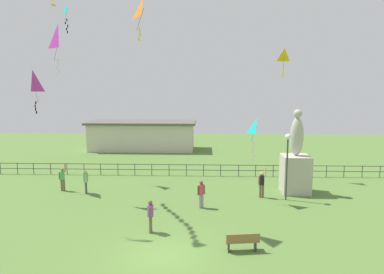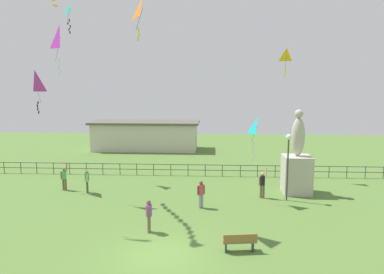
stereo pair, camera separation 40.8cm
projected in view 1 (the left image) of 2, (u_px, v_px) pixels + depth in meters
name	position (u px, v px, depth m)	size (l,w,h in m)	color
ground_plane	(163.00, 255.00, 15.53)	(80.00, 80.00, 0.00)	#517533
statue_monument	(296.00, 167.00, 24.51)	(1.83, 1.83, 5.70)	#B2AD9E
lamppost	(287.00, 152.00, 22.71)	(0.36, 0.36, 4.27)	#38383D
park_bench	(242.00, 241.00, 15.86)	(1.54, 0.62, 0.85)	olive
person_0	(262.00, 183.00, 23.47)	(0.52, 0.36, 2.00)	brown
person_1	(150.00, 214.00, 17.84)	(0.31, 0.50, 1.66)	brown
person_3	(201.00, 192.00, 21.47)	(0.45, 0.31, 1.67)	#99999E
person_4	(86.00, 180.00, 24.41)	(0.30, 0.47, 1.64)	#3F4C47
person_5	(62.00, 177.00, 25.00)	(0.51, 0.30, 1.90)	brown
kite_0	(256.00, 129.00, 22.20)	(0.75, 0.86, 2.66)	#19B2B2
kite_1	(33.00, 83.00, 24.17)	(0.78, 0.89, 2.93)	#B22DB2
kite_2	(68.00, 9.00, 27.05)	(0.85, 0.98, 2.36)	#19B2B2
kite_4	(144.00, 9.00, 17.98)	(0.89, 1.24, 2.17)	orange
kite_5	(284.00, 56.00, 27.37)	(0.74, 0.62, 2.20)	yellow
kite_6	(59.00, 38.00, 22.46)	(0.89, 0.79, 3.20)	#B22DB2
waterfront_railing	(179.00, 168.00, 29.31)	(36.01, 0.06, 0.95)	#4C4742
pavilion_building	(142.00, 135.00, 41.23)	(12.22, 4.82, 3.25)	beige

